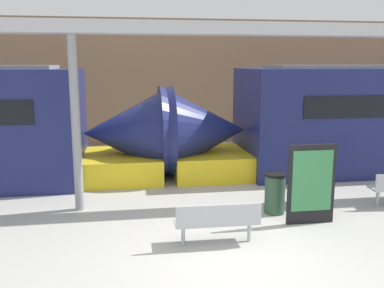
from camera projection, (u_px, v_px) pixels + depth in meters
name	position (u px, v px, depth m)	size (l,w,h in m)	color
ground_plane	(234.00, 256.00, 7.30)	(60.00, 60.00, 0.00)	#B2AFA8
station_wall	(169.00, 82.00, 17.28)	(56.00, 0.20, 5.00)	#937051
bench_near	(218.00, 220.00, 7.69)	(1.55, 0.46, 0.80)	#ADB2B7
trash_bin	(275.00, 193.00, 9.36)	(0.46, 0.46, 0.89)	#2D5138
poster_board	(311.00, 184.00, 8.67)	(1.00, 0.07, 1.66)	black
support_column_near	(76.00, 125.00, 9.29)	(0.20, 0.20, 3.86)	gray
canopy_beam	(71.00, 27.00, 8.91)	(28.00, 0.60, 0.28)	#B7B7BC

